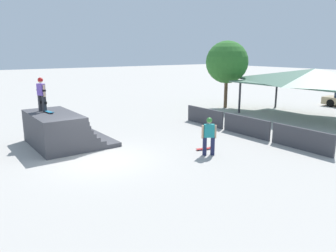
{
  "coord_description": "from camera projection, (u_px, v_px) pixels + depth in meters",
  "views": [
    {
      "loc": [
        12.72,
        -5.43,
        4.58
      ],
      "look_at": [
        -0.37,
        3.98,
        0.91
      ],
      "focal_mm": 35.0,
      "sensor_mm": 36.0,
      "label": 1
    }
  ],
  "objects": [
    {
      "name": "barrier_fence",
      "position": [
        246.0,
        126.0,
        18.25
      ],
      "size": [
        10.07,
        0.12,
        1.05
      ],
      "color": "#3D3D42",
      "rests_on": "ground"
    },
    {
      "name": "bystander_walking",
      "position": [
        209.0,
        133.0,
        14.62
      ],
      "size": [
        0.44,
        0.64,
        1.73
      ],
      "rotation": [
        0.0,
        0.0,
        4.18
      ],
      "color": "#1E2347",
      "rests_on": "ground"
    },
    {
      "name": "skateboard_on_deck",
      "position": [
        49.0,
        112.0,
        15.96
      ],
      "size": [
        0.78,
        0.3,
        0.09
      ],
      "rotation": [
        0.0,
        0.0,
        0.13
      ],
      "color": "red",
      "rests_on": "quarter_pipe_ramp"
    },
    {
      "name": "pavilion_shelter",
      "position": [
        314.0,
        77.0,
        22.1
      ],
      "size": [
        10.7,
        5.25,
        3.47
      ],
      "color": "#2D2D33",
      "rests_on": "ground"
    },
    {
      "name": "tree_beside_pavilion",
      "position": [
        227.0,
        62.0,
        26.56
      ],
      "size": [
        3.43,
        3.43,
        5.46
      ],
      "color": "brown",
      "rests_on": "ground"
    },
    {
      "name": "quarter_pipe_ramp",
      "position": [
        60.0,
        131.0,
        16.25
      ],
      "size": [
        4.03,
        3.64,
        1.65
      ],
      "color": "#424247",
      "rests_on": "ground"
    },
    {
      "name": "ground_plane",
      "position": [
        99.0,
        160.0,
        14.18
      ],
      "size": [
        160.0,
        160.0,
        0.0
      ],
      "primitive_type": "plane",
      "color": "#ADA8A0"
    },
    {
      "name": "skater_on_deck",
      "position": [
        41.0,
        92.0,
        16.15
      ],
      "size": [
        0.73,
        0.35,
        1.7
      ],
      "rotation": [
        0.0,
        0.0,
        0.27
      ],
      "color": "#2D2D33",
      "rests_on": "quarter_pipe_ramp"
    },
    {
      "name": "skateboard_on_ground",
      "position": [
        205.0,
        148.0,
        15.63
      ],
      "size": [
        0.42,
        0.85,
        0.09
      ],
      "rotation": [
        0.0,
        0.0,
        1.29
      ],
      "color": "blue",
      "rests_on": "ground"
    }
  ]
}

